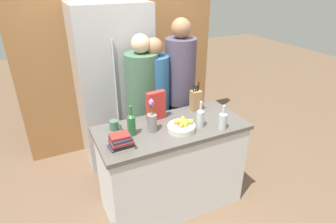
{
  "coord_description": "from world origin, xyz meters",
  "views": [
    {
      "loc": [
        -1.04,
        -2.05,
        2.22
      ],
      "look_at": [
        0.0,
        0.08,
        1.05
      ],
      "focal_mm": 30.0,
      "sensor_mm": 36.0,
      "label": 1
    }
  ],
  "objects_px": {
    "knife_block": "(196,100)",
    "bottle_oil": "(131,124)",
    "bottle_vinegar": "(223,119)",
    "person_in_red_tee": "(180,89)",
    "coffee_mug": "(114,125)",
    "fruit_bowl": "(182,127)",
    "person_at_sink": "(143,102)",
    "bottle_wine": "(200,117)",
    "person_in_blue": "(155,102)",
    "refrigerator": "(115,86)",
    "book_stack": "(121,142)",
    "flower_vase": "(152,120)",
    "cereal_box": "(156,106)"
  },
  "relations": [
    {
      "from": "knife_block",
      "to": "bottle_oil",
      "type": "distance_m",
      "value": 0.79
    },
    {
      "from": "bottle_oil",
      "to": "bottle_vinegar",
      "type": "xyz_separation_m",
      "value": [
        0.79,
        -0.26,
        -0.02
      ]
    },
    {
      "from": "knife_block",
      "to": "person_in_red_tee",
      "type": "height_order",
      "value": "person_in_red_tee"
    },
    {
      "from": "knife_block",
      "to": "coffee_mug",
      "type": "relative_size",
      "value": 2.97
    },
    {
      "from": "coffee_mug",
      "to": "bottle_vinegar",
      "type": "distance_m",
      "value": 1.0
    },
    {
      "from": "fruit_bowl",
      "to": "bottle_oil",
      "type": "xyz_separation_m",
      "value": [
        -0.43,
        0.13,
        0.07
      ]
    },
    {
      "from": "person_in_red_tee",
      "to": "person_at_sink",
      "type": "bearing_deg",
      "value": -175.75
    },
    {
      "from": "bottle_wine",
      "to": "person_in_blue",
      "type": "height_order",
      "value": "person_in_blue"
    },
    {
      "from": "coffee_mug",
      "to": "bottle_vinegar",
      "type": "relative_size",
      "value": 0.43
    },
    {
      "from": "bottle_vinegar",
      "to": "bottle_wine",
      "type": "bearing_deg",
      "value": 143.82
    },
    {
      "from": "refrigerator",
      "to": "person_in_blue",
      "type": "xyz_separation_m",
      "value": [
        0.31,
        -0.53,
        -0.05
      ]
    },
    {
      "from": "knife_block",
      "to": "person_in_red_tee",
      "type": "relative_size",
      "value": 0.16
    },
    {
      "from": "book_stack",
      "to": "person_in_blue",
      "type": "xyz_separation_m",
      "value": [
        0.63,
        0.74,
        -0.06
      ]
    },
    {
      "from": "fruit_bowl",
      "to": "refrigerator",
      "type": "bearing_deg",
      "value": 102.29
    },
    {
      "from": "flower_vase",
      "to": "coffee_mug",
      "type": "distance_m",
      "value": 0.36
    },
    {
      "from": "knife_block",
      "to": "person_in_blue",
      "type": "xyz_separation_m",
      "value": [
        -0.3,
        0.38,
        -0.11
      ]
    },
    {
      "from": "refrigerator",
      "to": "coffee_mug",
      "type": "distance_m",
      "value": 0.99
    },
    {
      "from": "person_in_red_tee",
      "to": "fruit_bowl",
      "type": "bearing_deg",
      "value": -109.76
    },
    {
      "from": "knife_block",
      "to": "person_in_blue",
      "type": "distance_m",
      "value": 0.5
    },
    {
      "from": "fruit_bowl",
      "to": "bottle_vinegar",
      "type": "xyz_separation_m",
      "value": [
        0.35,
        -0.13,
        0.05
      ]
    },
    {
      "from": "cereal_box",
      "to": "bottle_oil",
      "type": "distance_m",
      "value": 0.36
    },
    {
      "from": "person_at_sink",
      "to": "person_in_blue",
      "type": "bearing_deg",
      "value": -13.71
    },
    {
      "from": "refrigerator",
      "to": "person_in_red_tee",
      "type": "bearing_deg",
      "value": -41.71
    },
    {
      "from": "fruit_bowl",
      "to": "flower_vase",
      "type": "height_order",
      "value": "flower_vase"
    },
    {
      "from": "bottle_oil",
      "to": "bottle_wine",
      "type": "height_order",
      "value": "bottle_oil"
    },
    {
      "from": "person_at_sink",
      "to": "person_in_blue",
      "type": "height_order",
      "value": "person_at_sink"
    },
    {
      "from": "bottle_oil",
      "to": "bottle_vinegar",
      "type": "distance_m",
      "value": 0.83
    },
    {
      "from": "bottle_oil",
      "to": "person_at_sink",
      "type": "xyz_separation_m",
      "value": [
        0.33,
        0.58,
        -0.09
      ]
    },
    {
      "from": "knife_block",
      "to": "coffee_mug",
      "type": "xyz_separation_m",
      "value": [
        -0.88,
        -0.03,
        -0.07
      ]
    },
    {
      "from": "cereal_box",
      "to": "person_in_blue",
      "type": "distance_m",
      "value": 0.45
    },
    {
      "from": "knife_block",
      "to": "cereal_box",
      "type": "bearing_deg",
      "value": -178.34
    },
    {
      "from": "refrigerator",
      "to": "coffee_mug",
      "type": "height_order",
      "value": "refrigerator"
    },
    {
      "from": "fruit_bowl",
      "to": "bottle_oil",
      "type": "relative_size",
      "value": 0.91
    },
    {
      "from": "book_stack",
      "to": "person_in_blue",
      "type": "distance_m",
      "value": 0.97
    },
    {
      "from": "refrigerator",
      "to": "person_at_sink",
      "type": "bearing_deg",
      "value": -72.36
    },
    {
      "from": "fruit_bowl",
      "to": "person_in_red_tee",
      "type": "relative_size",
      "value": 0.14
    },
    {
      "from": "knife_block",
      "to": "person_at_sink",
      "type": "height_order",
      "value": "person_at_sink"
    },
    {
      "from": "person_at_sink",
      "to": "flower_vase",
      "type": "bearing_deg",
      "value": -114.12
    },
    {
      "from": "bottle_oil",
      "to": "person_at_sink",
      "type": "distance_m",
      "value": 0.67
    },
    {
      "from": "refrigerator",
      "to": "fruit_bowl",
      "type": "bearing_deg",
      "value": -77.71
    },
    {
      "from": "bottle_oil",
      "to": "person_at_sink",
      "type": "relative_size",
      "value": 0.17
    },
    {
      "from": "bottle_vinegar",
      "to": "person_in_red_tee",
      "type": "height_order",
      "value": "person_in_red_tee"
    },
    {
      "from": "fruit_bowl",
      "to": "person_at_sink",
      "type": "height_order",
      "value": "person_at_sink"
    },
    {
      "from": "cereal_box",
      "to": "bottle_wine",
      "type": "xyz_separation_m",
      "value": [
        0.31,
        -0.32,
        -0.04
      ]
    },
    {
      "from": "book_stack",
      "to": "bottle_wine",
      "type": "relative_size",
      "value": 0.83
    },
    {
      "from": "flower_vase",
      "to": "cereal_box",
      "type": "relative_size",
      "value": 1.09
    },
    {
      "from": "bottle_vinegar",
      "to": "fruit_bowl",
      "type": "bearing_deg",
      "value": 159.62
    },
    {
      "from": "cereal_box",
      "to": "bottle_oil",
      "type": "height_order",
      "value": "cereal_box"
    },
    {
      "from": "knife_block",
      "to": "coffee_mug",
      "type": "bearing_deg",
      "value": -177.89
    },
    {
      "from": "cereal_box",
      "to": "refrigerator",
      "type": "bearing_deg",
      "value": 99.23
    }
  ]
}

